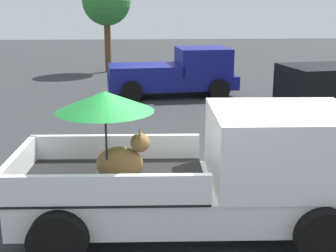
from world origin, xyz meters
TOP-DOWN VIEW (x-y plane):
  - ground_plane at (0.00, 0.00)m, footprint 80.00×80.00m
  - pickup_truck_main at (0.42, -0.03)m, footprint 5.11×2.38m
  - pickup_truck_red at (0.69, 10.76)m, footprint 4.96×2.55m
  - tree_by_lot at (-2.35, 17.34)m, footprint 2.42×2.42m

SIDE VIEW (x-z plane):
  - ground_plane at x=0.00m, z-range 0.00..0.00m
  - pickup_truck_red at x=0.69m, z-range -0.03..1.77m
  - pickup_truck_main at x=0.42m, z-range -0.14..2.09m
  - tree_by_lot at x=-2.35m, z-range 1.12..5.88m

